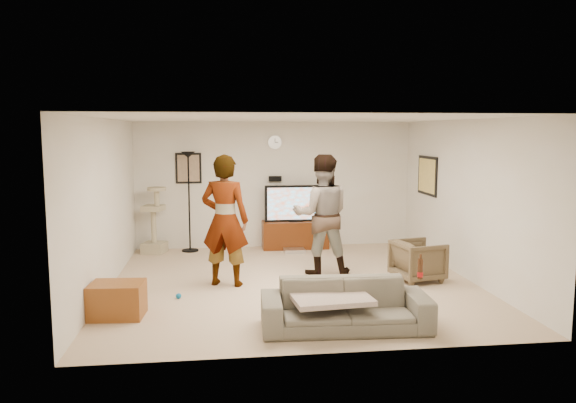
{
  "coord_description": "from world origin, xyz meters",
  "views": [
    {
      "loc": [
        -1.11,
        -8.18,
        2.31
      ],
      "look_at": [
        -0.05,
        0.2,
        1.24
      ],
      "focal_mm": 34.31,
      "sensor_mm": 36.0,
      "label": 1
    }
  ],
  "objects": [
    {
      "name": "person_right",
      "position": [
        0.53,
        0.46,
        0.98
      ],
      "size": [
        1.01,
        0.82,
        1.95
      ],
      "primitive_type": "imported",
      "rotation": [
        0.0,
        0.0,
        3.05
      ],
      "color": "#2A4B88",
      "rests_on": "floor"
    },
    {
      "name": "wall_left",
      "position": [
        -2.75,
        0.0,
        1.25
      ],
      "size": [
        0.04,
        5.5,
        2.5
      ],
      "primitive_type": "cube",
      "color": "beige",
      "rests_on": "floor"
    },
    {
      "name": "wall_clock",
      "position": [
        0.0,
        2.72,
        2.1
      ],
      "size": [
        0.26,
        0.04,
        0.26
      ],
      "primitive_type": "cylinder",
      "rotation": [
        1.57,
        0.0,
        0.0
      ],
      "color": "white",
      "rests_on": "wall_back"
    },
    {
      "name": "picture_back",
      "position": [
        -1.7,
        2.73,
        1.6
      ],
      "size": [
        0.42,
        0.03,
        0.52
      ],
      "primitive_type": "cube",
      "color": "#8B745C",
      "rests_on": "wall_back"
    },
    {
      "name": "tv",
      "position": [
        0.38,
        2.5,
        0.9
      ],
      "size": [
        1.21,
        0.08,
        0.72
      ],
      "primitive_type": "cube",
      "color": "black",
      "rests_on": "tv_stand"
    },
    {
      "name": "person_left",
      "position": [
        -1.03,
        0.01,
        0.99
      ],
      "size": [
        0.83,
        0.67,
        1.98
      ],
      "primitive_type": "imported",
      "rotation": [
        0.0,
        0.0,
        2.83
      ],
      "color": "#AFAEB9",
      "rests_on": "floor"
    },
    {
      "name": "beer_bottle",
      "position": [
        1.24,
        -2.06,
        0.7
      ],
      "size": [
        0.06,
        0.06,
        0.25
      ],
      "primitive_type": "cylinder",
      "color": "#3E200E",
      "rests_on": "sofa"
    },
    {
      "name": "armchair",
      "position": [
        1.95,
        -0.11,
        0.32
      ],
      "size": [
        0.82,
        0.81,
        0.63
      ],
      "primitive_type": "imported",
      "rotation": [
        0.0,
        0.0,
        1.78
      ],
      "color": "#4C3F2B",
      "rests_on": "floor"
    },
    {
      "name": "picture_right",
      "position": [
        2.73,
        1.6,
        1.5
      ],
      "size": [
        0.03,
        0.78,
        0.62
      ],
      "primitive_type": "cube",
      "color": "#D1B961",
      "rests_on": "wall_right"
    },
    {
      "name": "floor",
      "position": [
        0.0,
        0.0,
        -0.01
      ],
      "size": [
        5.5,
        5.5,
        0.02
      ],
      "primitive_type": "cube",
      "color": "tan",
      "rests_on": "ground"
    },
    {
      "name": "tv_stand",
      "position": [
        0.38,
        2.5,
        0.27
      ],
      "size": [
        1.3,
        0.45,
        0.54
      ],
      "primitive_type": "cube",
      "color": "#451D09",
      "rests_on": "floor"
    },
    {
      "name": "console_box",
      "position": [
        0.31,
        2.11,
        0.04
      ],
      "size": [
        0.4,
        0.3,
        0.07
      ],
      "primitive_type": "cube",
      "color": "silver",
      "rests_on": "floor"
    },
    {
      "name": "floor_lamp",
      "position": [
        -1.69,
        2.49,
        0.96
      ],
      "size": [
        0.32,
        0.32,
        1.93
      ],
      "primitive_type": "cylinder",
      "color": "black",
      "rests_on": "floor"
    },
    {
      "name": "throw_blanket",
      "position": [
        0.16,
        -2.06,
        0.39
      ],
      "size": [
        0.96,
        0.78,
        0.06
      ],
      "primitive_type": "cube",
      "rotation": [
        0.0,
        0.0,
        0.1
      ],
      "color": "#C4AA9B",
      "rests_on": "sofa"
    },
    {
      "name": "sofa",
      "position": [
        0.34,
        -2.06,
        0.29
      ],
      "size": [
        2.0,
        0.87,
        0.57
      ],
      "primitive_type": "imported",
      "rotation": [
        0.0,
        0.0,
        -0.05
      ],
      "color": "#635D51",
      "rests_on": "floor"
    },
    {
      "name": "wall_front",
      "position": [
        0.0,
        -2.75,
        1.25
      ],
      "size": [
        5.5,
        0.04,
        2.5
      ],
      "primitive_type": "cube",
      "color": "beige",
      "rests_on": "floor"
    },
    {
      "name": "toy_ball",
      "position": [
        -1.69,
        -0.62,
        0.04
      ],
      "size": [
        0.08,
        0.08,
        0.08
      ],
      "primitive_type": "sphere",
      "color": "#0E6BAA",
      "rests_on": "floor"
    },
    {
      "name": "wall_right",
      "position": [
        2.75,
        0.0,
        1.25
      ],
      "size": [
        0.04,
        5.5,
        2.5
      ],
      "primitive_type": "cube",
      "color": "beige",
      "rests_on": "floor"
    },
    {
      "name": "wall_back",
      "position": [
        0.0,
        2.75,
        1.25
      ],
      "size": [
        5.5,
        0.04,
        2.5
      ],
      "primitive_type": "cube",
      "color": "beige",
      "rests_on": "floor"
    },
    {
      "name": "ceiling",
      "position": [
        0.0,
        0.0,
        2.51
      ],
      "size": [
        5.5,
        5.5,
        0.02
      ],
      "primitive_type": "cube",
      "color": "silver",
      "rests_on": "wall_back"
    },
    {
      "name": "side_table",
      "position": [
        -2.4,
        -1.29,
        0.22
      ],
      "size": [
        0.69,
        0.54,
        0.44
      ],
      "primitive_type": "cube",
      "rotation": [
        0.0,
        0.0,
        -0.08
      ],
      "color": "brown",
      "rests_on": "floor"
    },
    {
      "name": "cat_tree",
      "position": [
        -2.36,
        2.42,
        0.64
      ],
      "size": [
        0.5,
        0.5,
        1.28
      ],
      "primitive_type": "cube",
      "rotation": [
        0.0,
        0.0,
        -0.27
      ],
      "color": "tan",
      "rests_on": "floor"
    },
    {
      "name": "wall_speaker",
      "position": [
        0.0,
        2.69,
        1.38
      ],
      "size": [
        0.25,
        0.1,
        0.1
      ],
      "primitive_type": "cube",
      "color": "black",
      "rests_on": "wall_back"
    },
    {
      "name": "tv_screen",
      "position": [
        0.38,
        2.46,
        0.9
      ],
      "size": [
        1.11,
        0.01,
        0.63
      ],
      "primitive_type": "cube",
      "color": "#4EB4DA",
      "rests_on": "tv"
    }
  ]
}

